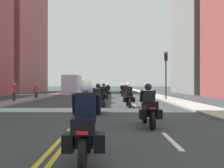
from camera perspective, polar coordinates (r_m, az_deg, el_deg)
The scene contains 20 objects.
ground_plane at distance 47.60m, azimuth -1.52°, elevation -1.87°, with size 264.00×264.00×0.00m, color #31393A.
sidewalk_left at distance 48.28m, azimuth -9.74°, elevation -1.77°, with size 2.04×144.00×0.12m, color gray.
sidewalk_right at distance 47.91m, azimuth 6.77°, elevation -1.78°, with size 2.04×144.00×0.12m, color #9D9E8E.
centreline_yellow_inner at distance 47.60m, azimuth -1.66°, elevation -1.86°, with size 0.12×132.00×0.01m, color yellow.
centreline_yellow_outer at distance 47.60m, azimuth -1.37°, elevation -1.86°, with size 0.12×132.00×0.01m, color yellow.
lane_dashes_white at distance 28.64m, azimuth 3.32°, elevation -3.09°, with size 0.14×56.40×0.01m.
building_left_2 at distance 55.19m, azimuth -19.47°, elevation 11.13°, with size 8.32×18.35×24.41m.
building_right_2 at distance 48.90m, azimuth 18.89°, elevation 8.43°, with size 8.59×15.14×17.44m.
motorcycle_0 at distance 5.45m, azimuth -5.38°, elevation -9.30°, with size 0.77×2.25×1.64m.
motorcycle_1 at distance 10.14m, azimuth 7.63°, elevation -5.11°, with size 0.78×2.22×1.57m.
motorcycle_2 at distance 14.49m, azimuth -2.80°, elevation -3.51°, with size 0.78×2.16×1.58m.
motorcycle_3 at distance 18.61m, azimuth 3.48°, elevation -2.73°, with size 0.78×2.31×1.64m.
motorcycle_4 at distance 22.76m, azimuth -1.70°, elevation -2.25°, with size 0.77×2.14×1.61m.
motorcycle_5 at distance 26.58m, azimuth 2.80°, elevation -1.92°, with size 0.78×2.15×1.65m.
motorcycle_6 at distance 31.05m, azimuth -0.84°, elevation -1.65°, with size 0.77×2.26×1.63m.
motorcycle_7 at distance 34.54m, azimuth 2.25°, elevation -1.49°, with size 0.76×2.30×1.62m.
traffic_light_near at distance 26.03m, azimuth 11.09°, elevation 3.48°, with size 0.28×0.38×4.49m.
pedestrian_0 at distance 29.67m, azimuth -15.27°, elevation -1.39°, with size 0.49×0.38×1.61m.
pedestrian_1 at distance 24.55m, azimuth -19.41°, elevation -1.63°, with size 0.32×0.41×1.65m.
parked_truck at distance 41.19m, azimuth -8.03°, elevation -0.38°, with size 2.20×6.50×2.80m.
Camera 1 is at (1.32, 0.44, 1.54)m, focal length 44.50 mm.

